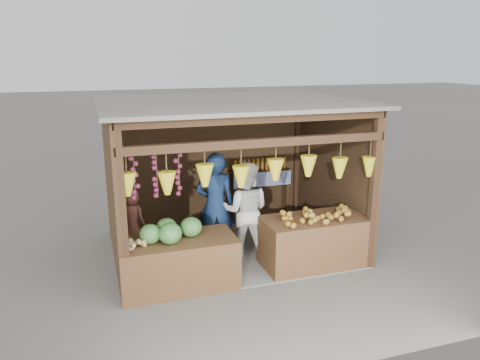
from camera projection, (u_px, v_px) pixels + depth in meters
The scene contains 12 objects.
ground at pixel (230, 249), 8.46m from camera, with size 80.00×80.00×0.00m, color #514F49.
stall_structure at pixel (229, 159), 7.98m from camera, with size 4.30×3.30×2.66m.
back_shelf at pixel (260, 180), 9.73m from camera, with size 1.25×0.32×1.32m.
counter_left at pixel (178, 263), 6.99m from camera, with size 1.73×0.85×0.76m, color #483118.
counter_right at pixel (314, 242), 7.71m from camera, with size 1.70×0.85×0.82m, color #493018.
stool at pixel (135, 253), 7.88m from camera, with size 0.33×0.33×0.31m, color black.
man_standing at pixel (215, 205), 7.97m from camera, with size 0.67×0.44×1.84m, color #15294F.
woman_standing at pixel (246, 210), 7.92m from camera, with size 0.82×0.64×1.68m, color silver.
vendor_seated at pixel (132, 218), 7.72m from camera, with size 0.48×0.31×0.97m, color brown.
melon_pile at pixel (172, 229), 6.84m from camera, with size 1.00×0.50×0.32m, color #154F17, non-canonical shape.
tanfruit_pile at pixel (137, 242), 6.62m from camera, with size 0.34×0.40×0.13m, color olive, non-canonical shape.
mango_pile at pixel (318, 213), 7.53m from camera, with size 1.40×0.64×0.22m, color #D55F1C, non-canonical shape.
Camera 1 is at (-2.29, -7.50, 3.41)m, focal length 35.00 mm.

